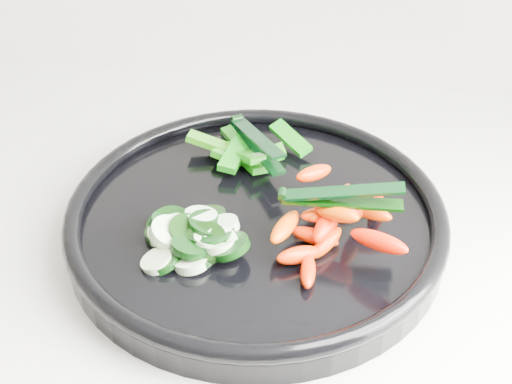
# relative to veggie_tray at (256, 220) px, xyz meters

# --- Properties ---
(veggie_tray) EXTENTS (0.47, 0.47, 0.04)m
(veggie_tray) POSITION_rel_veggie_tray_xyz_m (0.00, 0.00, 0.00)
(veggie_tray) COLOR black
(veggie_tray) RESTS_ON counter
(cucumber_pile) EXTENTS (0.12, 0.11, 0.04)m
(cucumber_pile) POSITION_rel_veggie_tray_xyz_m (-0.06, -0.05, 0.01)
(cucumber_pile) COLOR black
(cucumber_pile) RESTS_ON veggie_tray
(carrot_pile) EXTENTS (0.13, 0.15, 0.05)m
(carrot_pile) POSITION_rel_veggie_tray_xyz_m (0.07, -0.02, 0.02)
(carrot_pile) COLOR #DC5200
(carrot_pile) RESTS_ON veggie_tray
(pepper_pile) EXTENTS (0.14, 0.10, 0.04)m
(pepper_pile) POSITION_rel_veggie_tray_xyz_m (-0.03, 0.10, 0.01)
(pepper_pile) COLOR #166509
(pepper_pile) RESTS_ON veggie_tray
(tong_carrot) EXTENTS (0.11, 0.02, 0.02)m
(tong_carrot) POSITION_rel_veggie_tray_xyz_m (0.08, -0.02, 0.05)
(tong_carrot) COLOR black
(tong_carrot) RESTS_ON carrot_pile
(tong_pepper) EXTENTS (0.07, 0.10, 0.02)m
(tong_pepper) POSITION_rel_veggie_tray_xyz_m (-0.01, 0.10, 0.03)
(tong_pepper) COLOR black
(tong_pepper) RESTS_ON pepper_pile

